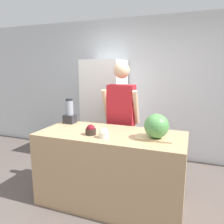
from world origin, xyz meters
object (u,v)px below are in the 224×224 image
(refrigerator, at_px, (105,110))
(bowl_cream, at_px, (104,133))
(watermelon, at_px, (156,126))
(bowl_cherries, at_px, (91,130))
(blender, at_px, (70,113))
(person, at_px, (121,120))

(refrigerator, xyz_separation_m, bowl_cream, (0.61, -1.52, 0.05))
(watermelon, xyz_separation_m, bowl_cream, (-0.56, -0.15, -0.10))
(refrigerator, bearing_deg, bowl_cherries, -73.94)
(bowl_cream, relative_size, blender, 0.34)
(refrigerator, height_order, bowl_cream, refrigerator)
(bowl_cherries, bearing_deg, watermelon, 7.69)
(bowl_cherries, distance_m, bowl_cream, 0.19)
(refrigerator, bearing_deg, person, -51.75)
(person, height_order, watermelon, person)
(bowl_cream, bearing_deg, bowl_cherries, 164.67)
(person, relative_size, blender, 5.09)
(person, relative_size, watermelon, 6.59)
(person, bearing_deg, blender, -149.81)
(bowl_cherries, bearing_deg, person, 81.18)
(watermelon, relative_size, bowl_cherries, 2.15)
(refrigerator, height_order, watermelon, refrigerator)
(person, bearing_deg, watermelon, -47.56)
(refrigerator, xyz_separation_m, blender, (-0.10, -1.07, 0.14))
(refrigerator, relative_size, watermelon, 6.83)
(blender, bearing_deg, person, 30.19)
(blender, bearing_deg, bowl_cherries, -37.77)
(watermelon, height_order, blender, blender)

